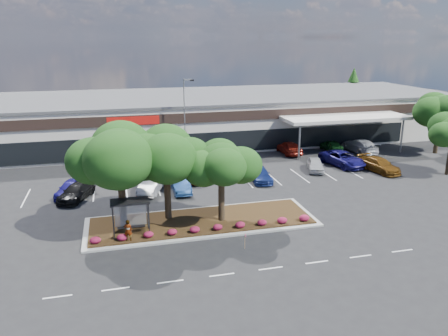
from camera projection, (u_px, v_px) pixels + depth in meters
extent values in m
plane|color=black|center=(241.00, 242.00, 31.23)|extent=(160.00, 160.00, 0.00)
cube|color=silver|center=(173.00, 119.00, 61.91)|extent=(80.00, 20.00, 6.00)
cube|color=#494A4C|center=(172.00, 97.00, 61.02)|extent=(80.40, 20.40, 0.30)
cube|color=black|center=(184.00, 118.00, 52.07)|extent=(80.00, 0.25, 1.20)
cube|color=black|center=(185.00, 144.00, 52.99)|extent=(60.00, 0.18, 2.60)
cube|color=red|center=(133.00, 121.00, 50.58)|extent=(6.00, 0.12, 1.00)
cube|color=silver|center=(345.00, 118.00, 54.66)|extent=(16.00, 5.00, 0.40)
cylinder|color=gray|center=(299.00, 142.00, 51.81)|extent=(0.24, 0.24, 4.20)
cylinder|color=gray|center=(402.00, 136.00, 55.13)|extent=(0.24, 0.24, 4.20)
cube|color=#9F9F9A|center=(202.00, 222.00, 34.44)|extent=(18.00, 6.00, 0.15)
cube|color=#3D2A13|center=(202.00, 221.00, 34.41)|extent=(17.20, 5.20, 0.12)
cube|color=silver|center=(57.00, 297.00, 24.67)|extent=(1.60, 0.12, 0.01)
cube|color=silver|center=(116.00, 289.00, 25.43)|extent=(1.60, 0.12, 0.01)
cube|color=silver|center=(170.00, 282.00, 26.19)|extent=(1.60, 0.12, 0.01)
cube|color=silver|center=(222.00, 275.00, 26.95)|extent=(1.60, 0.12, 0.01)
cube|color=silver|center=(271.00, 268.00, 27.71)|extent=(1.60, 0.12, 0.01)
cube|color=silver|center=(317.00, 262.00, 28.47)|extent=(1.60, 0.12, 0.01)
cube|color=silver|center=(361.00, 256.00, 29.23)|extent=(1.60, 0.12, 0.01)
cube|color=silver|center=(402.00, 251.00, 29.99)|extent=(1.60, 0.12, 0.01)
cube|color=silver|center=(26.00, 198.00, 39.83)|extent=(0.12, 5.00, 0.01)
cube|color=silver|center=(60.00, 195.00, 40.55)|extent=(0.12, 5.00, 0.01)
cube|color=silver|center=(94.00, 192.00, 41.26)|extent=(0.12, 5.00, 0.01)
cube|color=silver|center=(126.00, 190.00, 41.97)|extent=(0.12, 5.00, 0.01)
cube|color=silver|center=(158.00, 187.00, 42.68)|extent=(0.12, 5.00, 0.01)
cube|color=silver|center=(188.00, 185.00, 43.40)|extent=(0.12, 5.00, 0.01)
cube|color=silver|center=(217.00, 182.00, 44.11)|extent=(0.12, 5.00, 0.01)
cube|color=silver|center=(246.00, 180.00, 44.82)|extent=(0.12, 5.00, 0.01)
cube|color=silver|center=(273.00, 178.00, 45.53)|extent=(0.12, 5.00, 0.01)
cube|color=silver|center=(300.00, 176.00, 46.25)|extent=(0.12, 5.00, 0.01)
cube|color=silver|center=(325.00, 174.00, 46.96)|extent=(0.12, 5.00, 0.01)
cube|color=silver|center=(350.00, 171.00, 47.67)|extent=(0.12, 5.00, 0.01)
cylinder|color=black|center=(113.00, 216.00, 31.92)|extent=(0.08, 0.08, 2.50)
cylinder|color=black|center=(148.00, 213.00, 32.51)|extent=(0.08, 0.08, 2.50)
cylinder|color=black|center=(113.00, 223.00, 30.71)|extent=(0.08, 0.08, 2.50)
cylinder|color=black|center=(149.00, 220.00, 31.31)|extent=(0.08, 0.08, 2.50)
cube|color=black|center=(130.00, 201.00, 31.24)|extent=(2.75, 1.55, 0.10)
cube|color=silver|center=(130.00, 213.00, 32.18)|extent=(2.30, 0.03, 2.00)
cube|color=black|center=(131.00, 227.00, 32.07)|extent=(2.00, 0.35, 0.06)
cone|color=#0E390D|center=(352.00, 92.00, 78.83)|extent=(3.96, 3.96, 9.00)
imported|color=#594C47|center=(128.00, 230.00, 30.70)|extent=(0.65, 0.52, 1.58)
cube|color=#9F9F9A|center=(186.00, 159.00, 51.76)|extent=(0.50, 0.50, 0.40)
cylinder|color=gray|center=(185.00, 119.00, 50.38)|extent=(0.14, 0.14, 9.23)
cube|color=gray|center=(187.00, 80.00, 49.05)|extent=(0.92, 0.50, 0.14)
cube|color=black|center=(192.00, 81.00, 49.03)|extent=(0.52, 0.43, 0.18)
cube|color=#AB8059|center=(245.00, 241.00, 30.14)|extent=(0.03, 0.03, 1.09)
cube|color=#FF439B|center=(246.00, 235.00, 30.02)|extent=(0.02, 0.14, 0.18)
imported|color=black|center=(76.00, 192.00, 39.39)|extent=(3.73, 5.09, 1.37)
imported|color=navy|center=(71.00, 188.00, 40.34)|extent=(3.17, 4.94, 1.33)
imported|color=#9799A3|center=(152.00, 184.00, 41.22)|extent=(3.30, 5.08, 1.58)
imported|color=navy|center=(180.00, 184.00, 41.36)|extent=(1.64, 4.53, 1.49)
imported|color=#61210E|center=(196.00, 173.00, 44.83)|extent=(4.18, 5.78, 1.46)
imported|color=navy|center=(260.00, 174.00, 44.51)|extent=(2.23, 4.81, 1.36)
imported|color=#B8B8B8|center=(315.00, 165.00, 47.75)|extent=(2.84, 4.39, 1.39)
imported|color=#141157|center=(343.00, 159.00, 49.62)|extent=(3.99, 6.35, 1.64)
imported|color=#633B0E|center=(379.00, 165.00, 47.45)|extent=(3.15, 5.50, 1.50)
imported|color=#195420|center=(91.00, 163.00, 48.28)|extent=(1.76, 4.23, 1.43)
imported|color=#642A0F|center=(117.00, 160.00, 49.44)|extent=(3.03, 5.82, 1.56)
imported|color=#B5B5B5|center=(177.00, 159.00, 50.10)|extent=(3.47, 5.27, 1.35)
imported|color=silver|center=(187.00, 161.00, 48.75)|extent=(4.14, 6.49, 1.67)
imported|color=#57585F|center=(204.00, 154.00, 52.00)|extent=(2.11, 5.04, 1.46)
imported|color=#56585E|center=(228.00, 153.00, 51.85)|extent=(2.91, 5.25, 1.69)
imported|color=maroon|center=(289.00, 147.00, 54.72)|extent=(2.06, 4.88, 1.65)
imported|color=#144918|center=(331.00, 145.00, 56.11)|extent=(1.91, 4.34, 1.45)
imported|color=#A4A7B0|center=(360.00, 146.00, 55.55)|extent=(2.59, 5.90, 1.69)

